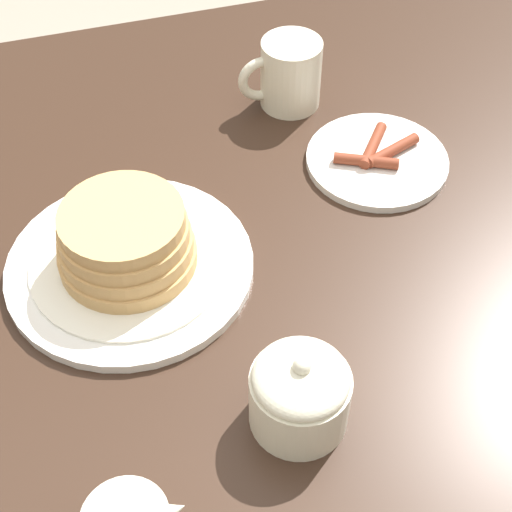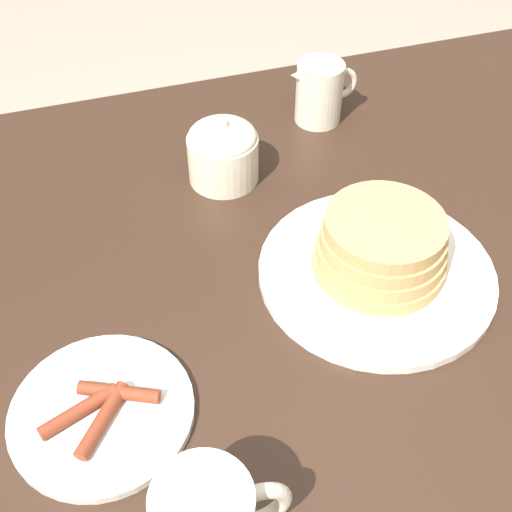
# 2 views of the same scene
# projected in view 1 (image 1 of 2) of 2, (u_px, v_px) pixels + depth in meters

# --- Properties ---
(dining_table) EXTENTS (1.50, 0.98, 0.72)m
(dining_table) POSITION_uv_depth(u_px,v_px,m) (169.00, 312.00, 0.96)
(dining_table) COLOR #332116
(dining_table) RESTS_ON ground_plane
(pancake_plate) EXTENTS (0.27, 0.27, 0.09)m
(pancake_plate) POSITION_uv_depth(u_px,v_px,m) (127.00, 250.00, 0.85)
(pancake_plate) COLOR white
(pancake_plate) RESTS_ON dining_table
(side_plate_bacon) EXTENTS (0.18, 0.18, 0.02)m
(side_plate_bacon) POSITION_uv_depth(u_px,v_px,m) (377.00, 159.00, 0.99)
(side_plate_bacon) COLOR silver
(side_plate_bacon) RESTS_ON dining_table
(coffee_mug) EXTENTS (0.11, 0.08, 0.09)m
(coffee_mug) POSITION_uv_depth(u_px,v_px,m) (289.00, 73.00, 1.04)
(coffee_mug) COLOR beige
(coffee_mug) RESTS_ON dining_table
(sugar_bowl) EXTENTS (0.09, 0.09, 0.10)m
(sugar_bowl) POSITION_uv_depth(u_px,v_px,m) (300.00, 392.00, 0.72)
(sugar_bowl) COLOR beige
(sugar_bowl) RESTS_ON dining_table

